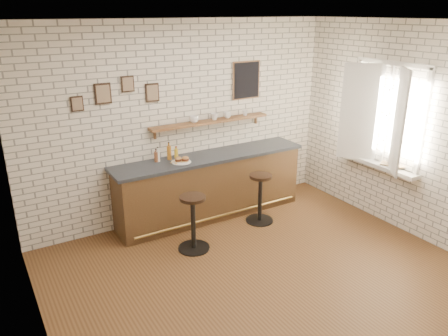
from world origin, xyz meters
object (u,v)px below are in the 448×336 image
(bitters_bottle_amber, at_px, (169,152))
(bar_stool_left, at_px, (193,221))
(bitters_bottle_brown, at_px, (156,157))
(bitters_bottle_white, at_px, (158,156))
(book_lower, at_px, (388,166))
(bar_counter, at_px, (211,186))
(ciabatta_sandwich, at_px, (182,159))
(shelf_cup_d, at_px, (245,113))
(sandwich_plate, at_px, (181,162))
(shelf_cup_c, at_px, (227,115))
(shelf_cup_b, at_px, (214,117))
(shelf_cup_a, at_px, (194,119))
(book_upper, at_px, (390,165))
(condiment_bottle_yellow, at_px, (176,153))
(bar_stool_right, at_px, (260,197))

(bitters_bottle_amber, xyz_separation_m, bar_stool_left, (-0.10, -0.94, -0.70))
(bitters_bottle_brown, bearing_deg, bitters_bottle_white, -0.00)
(book_lower, bearing_deg, bar_stool_left, 136.82)
(bar_counter, xyz_separation_m, bitters_bottle_amber, (-0.62, 0.14, 0.61))
(ciabatta_sandwich, relative_size, bitters_bottle_brown, 1.18)
(bitters_bottle_white, bearing_deg, book_lower, -31.07)
(shelf_cup_d, relative_size, book_lower, 0.37)
(sandwich_plate, bearing_deg, book_lower, -30.42)
(shelf_cup_c, relative_size, shelf_cup_d, 1.32)
(shelf_cup_c, bearing_deg, shelf_cup_b, 115.44)
(bar_stool_left, relative_size, shelf_cup_d, 8.44)
(sandwich_plate, height_order, bitters_bottle_brown, bitters_bottle_brown)
(sandwich_plate, relative_size, shelf_cup_b, 2.54)
(shelf_cup_a, height_order, book_lower, shelf_cup_a)
(bitters_bottle_brown, xyz_separation_m, shelf_cup_c, (1.25, 0.06, 0.46))
(bitters_bottle_white, bearing_deg, shelf_cup_b, 3.34)
(bitters_bottle_amber, distance_m, book_upper, 3.25)
(shelf_cup_b, bearing_deg, sandwich_plate, 143.53)
(shelf_cup_b, xyz_separation_m, shelf_cup_d, (0.57, 0.00, -0.01))
(ciabatta_sandwich, distance_m, book_lower, 3.04)
(bitters_bottle_brown, bearing_deg, sandwich_plate, -34.23)
(bitters_bottle_brown, distance_m, book_lower, 3.41)
(bar_stool_left, bearing_deg, bitters_bottle_amber, 83.94)
(bar_stool_left, height_order, shelf_cup_d, shelf_cup_d)
(bitters_bottle_white, bearing_deg, condiment_bottle_yellow, 0.00)
(condiment_bottle_yellow, xyz_separation_m, book_upper, (2.61, -1.77, -0.12))
(bar_stool_left, height_order, shelf_cup_c, shelf_cup_c)
(ciabatta_sandwich, bearing_deg, bitters_bottle_amber, 117.19)
(shelf_cup_b, relative_size, shelf_cup_d, 1.18)
(condiment_bottle_yellow, relative_size, shelf_cup_b, 1.66)
(shelf_cup_b, height_order, book_lower, shelf_cup_b)
(shelf_cup_d, bearing_deg, shelf_cup_c, 175.63)
(bar_stool_left, xyz_separation_m, shelf_cup_d, (1.48, 1.00, 1.12))
(condiment_bottle_yellow, xyz_separation_m, book_lower, (2.61, -1.75, -0.15))
(condiment_bottle_yellow, bearing_deg, ciabatta_sandwich, -92.65)
(bar_stool_right, xyz_separation_m, book_upper, (1.56, -1.06, 0.55))
(shelf_cup_b, relative_size, shelf_cup_c, 0.90)
(shelf_cup_d, bearing_deg, book_lower, -57.68)
(ciabatta_sandwich, distance_m, bar_stool_left, 0.99)
(shelf_cup_c, bearing_deg, ciabatta_sandwich, 131.17)
(sandwich_plate, distance_m, shelf_cup_b, 0.93)
(sandwich_plate, bearing_deg, bar_counter, 6.81)
(bitters_bottle_brown, xyz_separation_m, shelf_cup_d, (1.58, 0.06, 0.45))
(sandwich_plate, height_order, bar_stool_right, sandwich_plate)
(ciabatta_sandwich, distance_m, shelf_cup_d, 1.39)
(ciabatta_sandwich, bearing_deg, condiment_bottle_yellow, 87.35)
(shelf_cup_a, bearing_deg, bar_stool_left, -152.55)
(shelf_cup_c, bearing_deg, bitters_bottle_white, 118.14)
(ciabatta_sandwich, relative_size, bar_stool_right, 0.30)
(shelf_cup_d, bearing_deg, bitters_bottle_white, 177.74)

